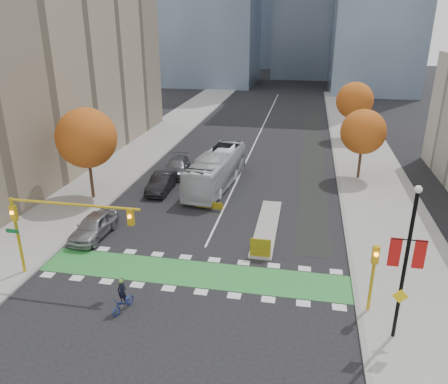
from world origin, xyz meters
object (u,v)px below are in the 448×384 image
at_px(tree_east_far, 355,101).
at_px(traffic_signal_west, 53,219).
at_px(hazard_board, 260,248).
at_px(tree_east_near, 363,132).
at_px(traffic_signal_east, 374,269).
at_px(bus, 216,170).
at_px(tree_west, 87,138).
at_px(banner_lamppost, 406,259).
at_px(parked_car_a, 94,226).
at_px(parked_car_c, 177,167).
at_px(parked_car_b, 162,183).
at_px(cyclist, 123,300).

relative_size(tree_east_far, traffic_signal_west, 0.90).
distance_m(hazard_board, tree_east_near, 19.93).
xyz_separation_m(hazard_board, traffic_signal_east, (6.50, -4.71, 1.93)).
height_order(hazard_board, traffic_signal_east, traffic_signal_east).
height_order(tree_east_near, bus, tree_east_near).
distance_m(tree_west, traffic_signal_east, 25.90).
xyz_separation_m(tree_west, banner_lamppost, (23.50, -14.50, -1.01)).
distance_m(tree_west, tree_east_near, 26.01).
relative_size(hazard_board, traffic_signal_west, 0.16).
distance_m(parked_car_a, parked_car_c, 14.97).
bearing_deg(parked_car_a, tree_east_far, 59.91).
xyz_separation_m(tree_east_far, traffic_signal_east, (-2.00, -38.51, -2.51)).
height_order(traffic_signal_west, parked_car_b, traffic_signal_west).
relative_size(bus, parked_car_c, 2.16).
bearing_deg(tree_east_far, parked_car_c, -136.44).
height_order(banner_lamppost, cyclist, banner_lamppost).
height_order(tree_east_far, traffic_signal_east, tree_east_far).
height_order(bus, parked_car_c, bus).
xyz_separation_m(tree_east_near, cyclist, (-14.80, -24.90, -4.19)).
height_order(tree_west, banner_lamppost, banner_lamppost).
xyz_separation_m(tree_east_far, traffic_signal_west, (-20.43, -38.51, -1.21)).
bearing_deg(traffic_signal_east, tree_east_far, 87.03).
height_order(tree_east_near, tree_east_far, tree_east_far).
xyz_separation_m(tree_east_near, parked_car_c, (-18.50, -2.07, -4.05)).
bearing_deg(tree_east_far, bus, -124.42).
bearing_deg(parked_car_b, tree_east_far, 49.42).
xyz_separation_m(traffic_signal_east, cyclist, (-13.30, -2.39, -2.06)).
distance_m(tree_east_far, parked_car_c, 26.59).
bearing_deg(bus, hazard_board, -60.62).
relative_size(cyclist, bus, 0.17).
relative_size(hazard_board, tree_east_far, 0.18).
xyz_separation_m(cyclist, parked_car_b, (-3.70, 17.83, 0.17)).
xyz_separation_m(tree_east_near, traffic_signal_east, (-1.50, -22.51, -2.13)).
height_order(cyclist, parked_car_c, cyclist).
relative_size(bus, parked_car_a, 2.41).
bearing_deg(parked_car_c, bus, -36.46).
distance_m(hazard_board, tree_east_far, 35.13).
distance_m(parked_car_b, parked_car_c, 5.00).
distance_m(tree_west, parked_car_c, 10.78).
distance_m(cyclist, parked_car_b, 18.21).
bearing_deg(traffic_signal_west, parked_car_b, 84.71).
distance_m(bus, parked_car_a, 13.93).
xyz_separation_m(tree_east_near, parked_car_b, (-18.50, -7.07, -4.02)).
relative_size(tree_east_near, bus, 0.59).
bearing_deg(hazard_board, traffic_signal_east, -35.92).
height_order(tree_east_near, parked_car_a, tree_east_near).
distance_m(tree_east_far, cyclist, 43.91).
xyz_separation_m(traffic_signal_east, bus, (-12.22, 17.75, -1.06)).
bearing_deg(tree_east_far, parked_car_b, -129.48).
distance_m(banner_lamppost, parked_car_a, 21.70).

